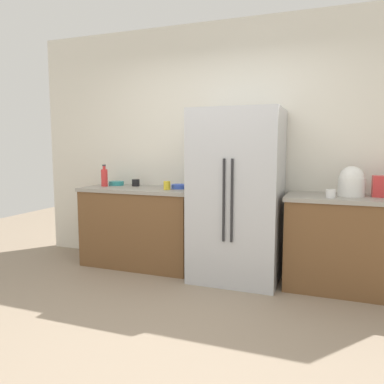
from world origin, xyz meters
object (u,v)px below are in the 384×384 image
Objects in this scene: bowl_b at (179,186)px; refrigerator at (237,196)px; cup_b at (331,194)px; cup_d at (136,183)px; bowl_a at (116,183)px; cup_c at (167,185)px; bottle_a at (104,177)px; rice_cooker at (352,182)px.

refrigerator is at bearing -10.00° from bowl_b.
cup_d reaches higher than cup_b.
cup_b is at bearing -6.61° from bowl_a.
cup_b is 1.71m from cup_c.
cup_b is at bearing -3.00° from bottle_a.
bottle_a is (-1.64, 0.05, 0.15)m from refrigerator.
rice_cooker is at bearing 1.31° from bottle_a.
rice_cooker is 3.07× the size of cup_c.
cup_b is 0.48× the size of bowl_a.
cup_c is 1.01× the size of cup_d.
cup_d is (-2.41, 0.10, -0.09)m from rice_cooker.
bowl_b is (-1.62, 0.21, -0.01)m from cup_b.
bowl_a is (-2.49, 0.29, -0.01)m from cup_b.
bottle_a is 1.52× the size of bowl_b.
cup_b is at bearing -5.50° from refrigerator.
refrigerator is 0.92m from cup_b.
cup_b is (2.56, -0.13, -0.07)m from bottle_a.
refrigerator is 10.31× the size of bowl_b.
cup_b reaches higher than bowl_b.
rice_cooker is 2.68m from bowl_a.
rice_cooker reaches higher than bowl_a.
rice_cooker is 1.90m from cup_c.
rice_cooker is 3.28× the size of cup_b.
bowl_a is 1.07× the size of bowl_b.
bottle_a reaches higher than cup_c.
rice_cooker is 1.11× the size of bottle_a.
cup_c is 0.55× the size of bowl_b.
refrigerator is 18.79× the size of cup_c.
bowl_b is (-0.71, 0.12, 0.06)m from refrigerator.
refrigerator reaches higher than cup_d.
cup_c is at bearing -176.16° from rice_cooker.
refrigerator reaches higher than bowl_b.
cup_d is (-0.51, 0.22, -0.01)m from cup_c.
bottle_a is at bearing -178.69° from rice_cooker.
rice_cooker is 2.41m from cup_d.
bottle_a is 2.77× the size of cup_c.
bottle_a is 1.43× the size of bowl_a.
cup_c reaches higher than cup_d.
cup_b is at bearing -7.47° from bowl_b.
cup_b is 2.24m from cup_d.
rice_cooker is at bearing -0.51° from bowl_b.
cup_b is 0.51× the size of bowl_b.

